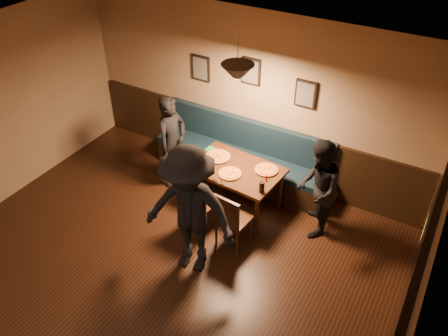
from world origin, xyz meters
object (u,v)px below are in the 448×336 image
at_px(soda_glass, 262,187).
at_px(chair_near_right, 234,218).
at_px(dining_table, 235,187).
at_px(diner_right, 317,189).
at_px(chair_near_left, 201,203).
at_px(tabasco_bottle, 266,178).
at_px(diner_left, 173,142).
at_px(booth_bench, 240,154).
at_px(diner_front, 189,212).

bearing_deg(soda_glass, chair_near_right, -115.73).
relative_size(dining_table, diner_right, 0.89).
bearing_deg(dining_table, chair_near_left, -102.37).
bearing_deg(tabasco_bottle, diner_left, 177.41).
bearing_deg(tabasco_bottle, chair_near_left, -139.96).
distance_m(booth_bench, tabasco_bottle, 1.11).
xyz_separation_m(dining_table, diner_front, (0.08, -1.36, 0.58)).
xyz_separation_m(booth_bench, chair_near_right, (0.65, -1.39, -0.03)).
bearing_deg(diner_left, chair_near_right, -110.86).
distance_m(dining_table, diner_left, 1.24).
relative_size(diner_right, diner_front, 0.80).
distance_m(booth_bench, chair_near_right, 1.53).
distance_m(diner_left, diner_front, 1.86).
bearing_deg(tabasco_bottle, diner_right, 11.61).
xyz_separation_m(diner_left, diner_front, (1.24, -1.38, 0.15)).
xyz_separation_m(chair_near_right, tabasco_bottle, (0.15, 0.67, 0.32)).
bearing_deg(booth_bench, soda_glass, -48.66).
relative_size(diner_right, tabasco_bottle, 13.34).
bearing_deg(dining_table, diner_right, 8.93).
bearing_deg(chair_near_right, tabasco_bottle, 83.04).
bearing_deg(diner_right, soda_glass, -78.99).
bearing_deg(chair_near_right, booth_bench, 120.99).
bearing_deg(tabasco_bottle, dining_table, 174.17).
distance_m(diner_right, tabasco_bottle, 0.73).
bearing_deg(chair_near_left, soda_glass, 32.65).
height_order(diner_right, tabasco_bottle, diner_right).
xyz_separation_m(chair_near_right, diner_front, (-0.29, -0.63, 0.48)).
bearing_deg(chair_near_left, tabasco_bottle, 47.55).
xyz_separation_m(booth_bench, diner_right, (1.52, -0.57, 0.26)).
distance_m(dining_table, chair_near_right, 0.82).
height_order(soda_glass, tabasco_bottle, soda_glass).
height_order(dining_table, chair_near_right, chair_near_right).
bearing_deg(diner_left, booth_bench, -49.11).
bearing_deg(diner_right, tabasco_bottle, -98.06).
height_order(dining_table, diner_front, diner_front).
height_order(chair_near_left, tabasco_bottle, chair_near_left).
distance_m(booth_bench, diner_right, 1.64).
relative_size(diner_front, soda_glass, 11.36).
height_order(diner_left, soda_glass, diner_left).
bearing_deg(booth_bench, diner_front, -80.02).
xyz_separation_m(booth_bench, tabasco_bottle, (0.80, -0.72, 0.28)).
distance_m(booth_bench, soda_glass, 1.32).
xyz_separation_m(soda_glass, tabasco_bottle, (-0.05, 0.25, -0.03)).
bearing_deg(diner_left, chair_near_left, -120.86).
height_order(chair_near_right, diner_right, diner_right).
bearing_deg(soda_glass, booth_bench, 131.34).
bearing_deg(diner_right, chair_near_right, -66.49).
bearing_deg(diner_right, dining_table, -105.38).
height_order(chair_near_right, diner_front, diner_front).
xyz_separation_m(chair_near_left, chair_near_right, (0.58, -0.05, 0.01)).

